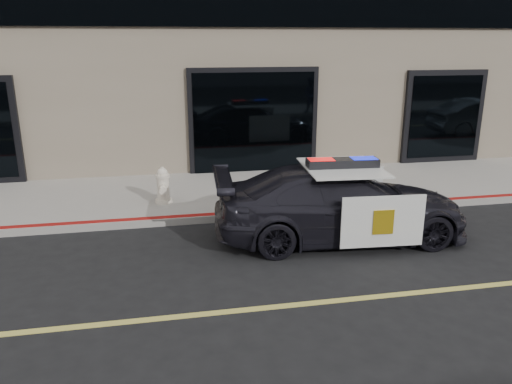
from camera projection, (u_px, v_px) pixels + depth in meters
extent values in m
plane|color=black|center=(410.00, 293.00, 7.27)|extent=(120.00, 120.00, 0.00)
cube|color=gray|center=(307.00, 188.00, 12.18)|extent=(60.00, 3.50, 0.15)
imported|color=black|center=(340.00, 203.00, 9.14)|extent=(2.50, 4.88, 1.34)
cube|color=white|center=(383.00, 222.00, 8.29)|extent=(1.43, 0.13, 0.89)
cube|color=white|center=(348.00, 189.00, 10.12)|extent=(1.43, 0.13, 0.89)
cube|color=white|center=(342.00, 167.00, 8.94)|extent=(1.45, 1.70, 0.02)
cube|color=gold|center=(383.00, 222.00, 8.26)|extent=(0.36, 0.04, 0.42)
cube|color=black|center=(342.00, 163.00, 8.92)|extent=(1.31, 0.42, 0.16)
cube|color=red|center=(321.00, 163.00, 8.87)|extent=(0.47, 0.32, 0.15)
cube|color=#0C19CC|center=(364.00, 162.00, 8.96)|extent=(0.47, 0.32, 0.15)
cylinder|color=silver|center=(164.00, 201.00, 10.85)|extent=(0.36, 0.36, 0.08)
cylinder|color=silver|center=(163.00, 188.00, 10.77)|extent=(0.26, 0.26, 0.50)
cylinder|color=silver|center=(162.00, 176.00, 10.69)|extent=(0.31, 0.31, 0.06)
sphere|color=silver|center=(162.00, 173.00, 10.67)|extent=(0.23, 0.23, 0.23)
cylinder|color=silver|center=(162.00, 169.00, 10.64)|extent=(0.07, 0.07, 0.07)
cylinder|color=silver|center=(163.00, 183.00, 10.91)|extent=(0.13, 0.12, 0.13)
cylinder|color=silver|center=(163.00, 187.00, 10.59)|extent=(0.13, 0.12, 0.13)
cylinder|color=silver|center=(163.00, 191.00, 10.58)|extent=(0.17, 0.14, 0.17)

